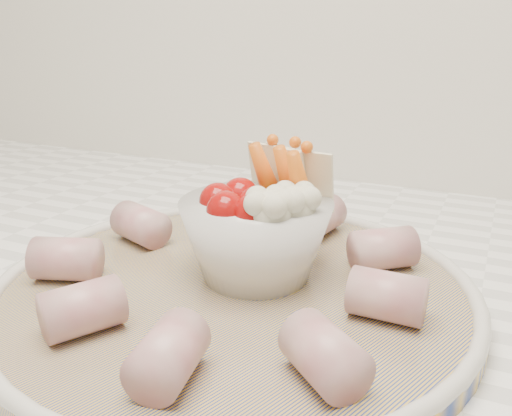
% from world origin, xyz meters
% --- Properties ---
extents(serving_platter, '(0.48, 0.48, 0.02)m').
position_xyz_m(serving_platter, '(-0.12, 1.38, 0.93)').
color(serving_platter, navy).
rests_on(serving_platter, kitchen_counter).
extents(veggie_bowl, '(0.12, 0.12, 0.11)m').
position_xyz_m(veggie_bowl, '(-0.11, 1.40, 0.98)').
color(veggie_bowl, silver).
rests_on(veggie_bowl, serving_platter).
extents(cured_meat_rolls, '(0.30, 0.31, 0.03)m').
position_xyz_m(cured_meat_rolls, '(-0.12, 1.38, 0.95)').
color(cured_meat_rolls, '#AA4E59').
rests_on(cured_meat_rolls, serving_platter).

